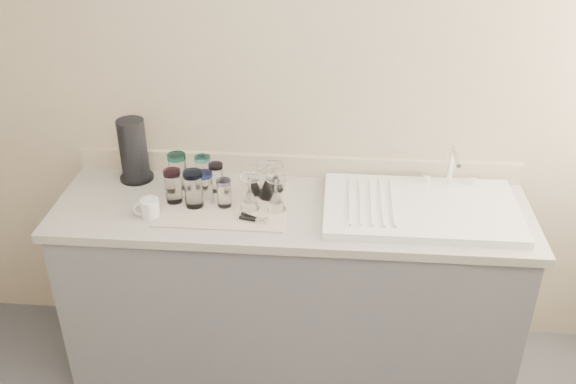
# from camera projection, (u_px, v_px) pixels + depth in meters

# --- Properties ---
(room_envelope) EXTENTS (3.54, 3.50, 2.52)m
(room_envelope) POSITION_uv_depth(u_px,v_px,m) (251.00, 235.00, 1.41)
(room_envelope) COLOR #4A4A4F
(room_envelope) RESTS_ON ground
(counter_unit) EXTENTS (2.06, 0.62, 0.90)m
(counter_unit) POSITION_uv_depth(u_px,v_px,m) (292.00, 288.00, 3.00)
(counter_unit) COLOR slate
(counter_unit) RESTS_ON ground
(sink_unit) EXTENTS (0.82, 0.50, 0.22)m
(sink_unit) POSITION_uv_depth(u_px,v_px,m) (421.00, 208.00, 2.72)
(sink_unit) COLOR white
(sink_unit) RESTS_ON counter_unit
(dish_towel) EXTENTS (0.55, 0.42, 0.01)m
(dish_towel) POSITION_uv_depth(u_px,v_px,m) (224.00, 203.00, 2.79)
(dish_towel) COLOR beige
(dish_towel) RESTS_ON counter_unit
(tumbler_teal) EXTENTS (0.08, 0.08, 0.16)m
(tumbler_teal) POSITION_uv_depth(u_px,v_px,m) (178.00, 171.00, 2.86)
(tumbler_teal) COLOR white
(tumbler_teal) RESTS_ON dish_towel
(tumbler_cyan) EXTENTS (0.07, 0.07, 0.14)m
(tumbler_cyan) POSITION_uv_depth(u_px,v_px,m) (203.00, 171.00, 2.88)
(tumbler_cyan) COLOR white
(tumbler_cyan) RESTS_ON dish_towel
(tumbler_purple) EXTENTS (0.07, 0.07, 0.13)m
(tumbler_purple) POSITION_uv_depth(u_px,v_px,m) (216.00, 177.00, 2.84)
(tumbler_purple) COLOR white
(tumbler_purple) RESTS_ON dish_towel
(tumbler_magenta) EXTENTS (0.08, 0.08, 0.15)m
(tumbler_magenta) POSITION_uv_depth(u_px,v_px,m) (173.00, 186.00, 2.76)
(tumbler_magenta) COLOR white
(tumbler_magenta) RESTS_ON dish_towel
(tumbler_blue) EXTENTS (0.08, 0.08, 0.16)m
(tumbler_blue) POSITION_uv_depth(u_px,v_px,m) (193.00, 189.00, 2.72)
(tumbler_blue) COLOR white
(tumbler_blue) RESTS_ON dish_towel
(tumbler_lavender) EXTENTS (0.06, 0.06, 0.12)m
(tumbler_lavender) POSITION_uv_depth(u_px,v_px,m) (224.00, 193.00, 2.73)
(tumbler_lavender) COLOR white
(tumbler_lavender) RESTS_ON dish_towel
(tumbler_extra) EXTENTS (0.07, 0.07, 0.14)m
(tumbler_extra) POSITION_uv_depth(u_px,v_px,m) (205.00, 187.00, 2.76)
(tumbler_extra) COLOR white
(tumbler_extra) RESTS_ON dish_towel
(goblet_back_left) EXTENTS (0.07, 0.07, 0.12)m
(goblet_back_left) POSITION_uv_depth(u_px,v_px,m) (254.00, 185.00, 2.83)
(goblet_back_left) COLOR white
(goblet_back_left) RESTS_ON dish_towel
(goblet_back_right) EXTENTS (0.07, 0.07, 0.13)m
(goblet_back_right) POSITION_uv_depth(u_px,v_px,m) (276.00, 181.00, 2.86)
(goblet_back_right) COLOR white
(goblet_back_right) RESTS_ON dish_towel
(goblet_front_left) EXTENTS (0.08, 0.08, 0.15)m
(goblet_front_left) POSITION_uv_depth(u_px,v_px,m) (250.00, 198.00, 2.72)
(goblet_front_left) COLOR white
(goblet_front_left) RESTS_ON dish_towel
(goblet_front_right) EXTENTS (0.08, 0.08, 0.15)m
(goblet_front_right) POSITION_uv_depth(u_px,v_px,m) (276.00, 198.00, 2.71)
(goblet_front_right) COLOR white
(goblet_front_right) RESTS_ON dish_towel
(goblet_extra) EXTENTS (0.09, 0.09, 0.16)m
(goblet_extra) POSITION_uv_depth(u_px,v_px,m) (268.00, 186.00, 2.80)
(goblet_extra) COLOR white
(goblet_extra) RESTS_ON dish_towel
(can_opener) EXTENTS (0.13, 0.08, 0.02)m
(can_opener) POSITION_uv_depth(u_px,v_px,m) (254.00, 219.00, 2.65)
(can_opener) COLOR silver
(can_opener) RESTS_ON dish_towel
(white_mug) EXTENTS (0.12, 0.10, 0.08)m
(white_mug) POSITION_uv_depth(u_px,v_px,m) (149.00, 208.00, 2.68)
(white_mug) COLOR silver
(white_mug) RESTS_ON counter_unit
(paper_towel_roll) EXTENTS (0.16, 0.16, 0.29)m
(paper_towel_roll) POSITION_uv_depth(u_px,v_px,m) (134.00, 151.00, 2.91)
(paper_towel_roll) COLOR black
(paper_towel_roll) RESTS_ON counter_unit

